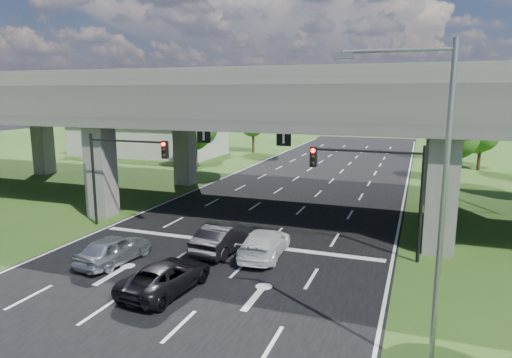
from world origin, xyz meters
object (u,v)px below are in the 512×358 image
Objects in this scene: streetlight_near at (429,189)px; car_trailing at (166,277)px; car_silver at (114,249)px; car_white at (264,243)px; streetlight_beyond at (425,115)px; car_dark at (225,237)px; streetlight_far at (426,123)px; signal_right at (377,179)px; signal_left at (120,163)px.

car_trailing is at bearing 166.32° from streetlight_near.
car_silver is 4.66m from car_trailing.
car_silver is at bearing 23.82° from car_white.
streetlight_beyond is 39.55m from car_dark.
streetlight_far is 2.04× the size of car_white.
car_silver is (-14.54, -41.48, -5.09)m from streetlight_beyond.
car_dark is 5.56m from car_trailing.
streetlight_far reaches higher than car_trailing.
signal_right is 0.60× the size of streetlight_near.
car_white is 1.02× the size of car_trailing.
car_silver reaches higher than car_white.
streetlight_near is at bearing -77.12° from signal_right.
signal_right is 1.24× the size of car_dark.
signal_right reaches higher than car_dark.
car_white is at bearing -101.51° from streetlight_beyond.
streetlight_near is 16.06m from car_silver.
signal_left is 7.25m from car_silver.
car_white is (6.82, 3.53, -0.02)m from car_silver.
car_silver is at bearing -58.08° from signal_left.
car_trailing is (-10.34, -43.48, -5.15)m from streetlight_beyond.
car_silver is 0.89× the size of car_trailing.
signal_right is at bearing -93.61° from streetlight_beyond.
car_white is (-7.73, -21.95, -5.11)m from streetlight_far.
car_white is at bearing -109.03° from car_trailing.
streetlight_near is 13.79m from car_dark.
car_dark is 1.01× the size of car_trailing.
signal_left is at bearing -131.78° from streetlight_far.
signal_left reaches higher than car_white.
car_dark is at bearing -87.25° from car_trailing.
car_dark is (-10.00, -21.93, -5.02)m from streetlight_far.
signal_right is at bearing -131.14° from car_trailing.
signal_left is (-15.65, 0.00, 0.00)m from signal_right.
car_silver is 7.68m from car_white.
signal_right reaches higher than car_white.
streetlight_near is 2.04× the size of car_white.
signal_left is 0.60× the size of streetlight_beyond.
signal_right is at bearing -164.45° from car_white.
signal_right is 10.33m from streetlight_near.
streetlight_far is at bearing -112.88° from car_silver.
signal_right and signal_left have the same top height.
car_white is at bearing 133.81° from streetlight_near.
streetlight_near and streetlight_beyond have the same top height.
car_trailing is (-2.61, -5.54, -0.04)m from car_white.
streetlight_beyond is 39.06m from car_white.
car_white is (-7.73, -37.95, -5.11)m from streetlight_beyond.
streetlight_near is 2.09× the size of car_trailing.
car_silver is at bearing -19.27° from car_trailing.
signal_left is at bearing -116.43° from streetlight_beyond.
streetlight_far is 2.07× the size of car_dark.
streetlight_beyond is (0.00, 46.00, 0.00)m from streetlight_near.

